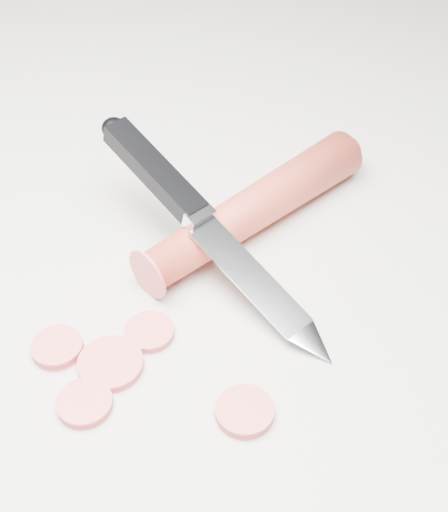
{
  "coord_description": "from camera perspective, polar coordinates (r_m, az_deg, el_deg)",
  "views": [
    {
      "loc": [
        0.08,
        -0.31,
        0.35
      ],
      "look_at": [
        0.06,
        0.03,
        0.02
      ],
      "focal_mm": 50.0,
      "sensor_mm": 36.0,
      "label": 1
    }
  ],
  "objects": [
    {
      "name": "ground",
      "position": [
        0.47,
        -7.82,
        -3.55
      ],
      "size": [
        2.4,
        2.4,
        0.0
      ],
      "primitive_type": "plane",
      "color": "silver",
      "rests_on": "ground"
    },
    {
      "name": "carrot",
      "position": [
        0.51,
        2.5,
        3.88
      ],
      "size": [
        0.16,
        0.16,
        0.03
      ],
      "primitive_type": "cylinder",
      "rotation": [
        1.57,
        0.0,
        -0.78
      ],
      "color": "red",
      "rests_on": "ground"
    },
    {
      "name": "carrot_slice_0",
      "position": [
        0.45,
        -5.99,
        -6.07
      ],
      "size": [
        0.03,
        0.03,
        0.01
      ],
      "primitive_type": "cylinder",
      "color": "#F25A59",
      "rests_on": "ground"
    },
    {
      "name": "carrot_slice_1",
      "position": [
        0.45,
        -13.2,
        -7.14
      ],
      "size": [
        0.03,
        0.03,
        0.01
      ],
      "primitive_type": "cylinder",
      "color": "#F25A59",
      "rests_on": "ground"
    },
    {
      "name": "carrot_slice_3",
      "position": [
        0.41,
        1.67,
        -12.32
      ],
      "size": [
        0.03,
        0.03,
        0.01
      ],
      "primitive_type": "cylinder",
      "color": "#F25A59",
      "rests_on": "ground"
    },
    {
      "name": "carrot_slice_4",
      "position": [
        0.42,
        -11.09,
        -11.49
      ],
      "size": [
        0.03,
        0.03,
        0.01
      ],
      "primitive_type": "cylinder",
      "color": "#F25A59",
      "rests_on": "ground"
    },
    {
      "name": "carrot_slice_5",
      "position": [
        0.44,
        -9.06,
        -8.52
      ],
      "size": [
        0.04,
        0.04,
        0.01
      ],
      "primitive_type": "cylinder",
      "color": "#F25A59",
      "rests_on": "ground"
    },
    {
      "name": "kitchen_knife",
      "position": [
        0.46,
        -0.97,
        2.24
      ],
      "size": [
        0.18,
        0.18,
        0.07
      ],
      "primitive_type": null,
      "color": "silver",
      "rests_on": "ground"
    }
  ]
}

